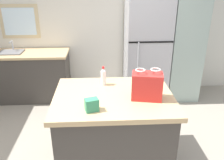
% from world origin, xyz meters
% --- Properties ---
extents(back_wall, '(5.42, 0.13, 2.54)m').
position_xyz_m(back_wall, '(-0.02, 2.29, 1.27)').
color(back_wall, silver).
rests_on(back_wall, ground).
extents(kitchen_island, '(1.29, 1.00, 0.91)m').
position_xyz_m(kitchen_island, '(0.16, 0.13, 0.46)').
color(kitchen_island, '#423D38').
rests_on(kitchen_island, ground).
extents(refrigerator, '(0.74, 0.72, 1.83)m').
position_xyz_m(refrigerator, '(0.85, 1.87, 0.91)').
color(refrigerator, '#B7B7BC').
rests_on(refrigerator, ground).
extents(tall_cabinet, '(0.55, 0.64, 2.19)m').
position_xyz_m(tall_cabinet, '(1.52, 1.87, 1.09)').
color(tall_cabinet, '#9EB2A8').
rests_on(tall_cabinet, ground).
extents(sink_counter, '(1.52, 0.63, 1.07)m').
position_xyz_m(sink_counter, '(-1.31, 1.92, 0.45)').
color(sink_counter, '#423D38').
rests_on(sink_counter, ground).
extents(shopping_bag, '(0.34, 0.24, 0.33)m').
position_xyz_m(shopping_bag, '(0.50, 0.04, 1.05)').
color(shopping_bag, red).
rests_on(shopping_bag, kitchen_island).
extents(small_box, '(0.14, 0.12, 0.12)m').
position_xyz_m(small_box, '(-0.07, -0.18, 0.97)').
color(small_box, '#388E66').
rests_on(small_box, kitchen_island).
extents(bottle, '(0.06, 0.06, 0.23)m').
position_xyz_m(bottle, '(0.06, 0.41, 1.01)').
color(bottle, white).
rests_on(bottle, kitchen_island).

